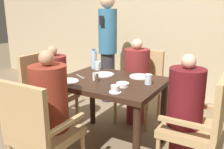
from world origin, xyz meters
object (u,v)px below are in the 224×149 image
Objects in this scene: chair_right_side at (200,122)px; diner_in_near_chair at (50,113)px; diner_in_far_chair at (136,81)px; plate_main_right at (140,77)px; water_bottle at (94,59)px; chair_near_corner at (39,129)px; diner_in_right_chair at (185,112)px; teacup_with_saucer at (115,89)px; glass_tall_mid at (148,79)px; diner_in_left_chair at (54,88)px; chair_far_side at (141,83)px; glass_tall_near at (98,66)px; chair_left_side at (46,89)px; plate_main_left at (67,81)px; plate_dessert_center at (104,74)px; bowl_small at (123,85)px; standing_host at (108,46)px.

chair_right_side is 0.81× the size of diner_in_near_chair.
diner_in_far_chair is 4.85× the size of plate_main_right.
chair_near_corner is at bearing -79.31° from water_bottle.
diner_in_right_chair is 4.52× the size of water_bottle.
teacup_with_saucer is at bearing -150.25° from diner_in_right_chair.
glass_tall_mid is (0.83, -0.28, -0.06)m from water_bottle.
diner_in_far_chair reaches higher than diner_in_left_chair.
chair_near_corner is 3.84× the size of water_bottle.
glass_tall_near is at bearing -124.96° from chair_far_side.
chair_left_side is at bearing -177.13° from glass_tall_mid.
chair_left_side is at bearing 155.21° from plate_main_left.
diner_in_far_chair is at bearing 80.88° from diner_in_near_chair.
teacup_with_saucer is (0.01, -0.57, 0.02)m from plate_main_right.
glass_tall_mid is (0.75, -0.24, 0.00)m from glass_tall_near.
plate_main_left is 2.08× the size of teacup_with_saucer.
diner_in_left_chair is 0.88m from diner_in_near_chair.
plate_main_left is at bearing -107.66° from chair_far_side.
glass_tall_near is at bearing 90.82° from plate_main_left.
chair_left_side is 0.82m from plate_dessert_center.
diner_in_far_chair is (0.79, 0.67, 0.03)m from diner_in_left_chair.
bowl_small is at bearing -37.39° from glass_tall_near.
diner_in_far_chair is 0.96m from standing_host.
diner_in_far_chair reaches higher than water_bottle.
glass_tall_near is 1.00× the size of glass_tall_mid.
diner_in_left_chair reaches higher than bowl_small.
chair_far_side is 1.00× the size of chair_right_side.
diner_in_far_chair is at bearing 40.33° from diner_in_left_chair.
diner_in_left_chair is 1.21m from glass_tall_mid.
diner_in_right_chair is at bearing 12.42° from bowl_small.
diner_in_near_chair is at bearing -99.12° from diner_in_far_chair.
plate_main_right is 0.26m from glass_tall_mid.
bowl_small reaches higher than plate_main_left.
bowl_small is (0.43, 0.54, 0.18)m from diner_in_near_chair.
chair_far_side is (0.79, 0.81, -0.04)m from diner_in_left_chair.
bowl_small is at bearing -6.29° from chair_left_side.
standing_host is 7.33× the size of plate_dessert_center.
chair_right_side is 0.77m from bowl_small.
plate_main_left is (-0.34, -0.94, 0.19)m from diner_in_far_chair.
plate_main_right is (0.44, 0.93, 0.17)m from diner_in_near_chair.
diner_in_right_chair is (1.57, -0.00, 0.02)m from diner_in_left_chair.
diner_in_right_chair is 1.30m from water_bottle.
diner_in_far_chair is 4.85× the size of plate_dessert_center.
chair_left_side is at bearing 164.96° from teacup_with_saucer.
plate_dessert_center is at bearing 171.67° from diner_in_right_chair.
diner_in_near_chair reaches higher than glass_tall_near.
glass_tall_near reaches higher than teacup_with_saucer.
glass_tall_near is (-0.58, 0.05, 0.04)m from plate_main_right.
standing_host is at bearing 105.07° from plate_main_left.
chair_left_side is 4.07× the size of plate_main_left.
diner_in_far_chair is 1.15m from chair_right_side.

